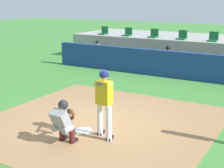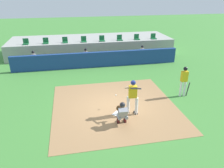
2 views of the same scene
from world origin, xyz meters
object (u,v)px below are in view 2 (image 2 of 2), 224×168
Objects in this scene: catcher_crouched at (122,112)px; stadium_seat_2 at (65,41)px; batter_at_plate at (132,95)px; stadium_seat_3 at (84,40)px; stadium_seat_7 at (153,37)px; home_plate at (118,114)px; dugout_player_2 at (142,53)px; on_deck_batter at (184,80)px; stadium_seat_0 at (26,43)px; dugout_player_0 at (34,59)px; stadium_seat_6 at (137,38)px; dugout_player_1 at (86,56)px; stadium_seat_5 at (120,39)px; stadium_seat_1 at (46,42)px; stadium_seat_4 at (102,39)px.

catcher_crouched is 3.95× the size of stadium_seat_2.
stadium_seat_3 reaches higher than batter_at_plate.
home_plate is at bearing -119.19° from stadium_seat_7.
dugout_player_2 is 2.80m from stadium_seat_7.
home_plate is at bearing -162.98° from on_deck_batter.
dugout_player_0 is at bearing -69.06° from stadium_seat_0.
stadium_seat_2 is 1.62m from stadium_seat_3.
stadium_seat_6 is 1.00× the size of stadium_seat_7.
stadium_seat_7 is at bearing 0.00° from stadium_seat_3.
stadium_seat_6 is (4.06, 10.18, 1.51)m from home_plate.
dugout_player_1 is 5.37m from stadium_seat_6.
stadium_seat_5 is at bearing 80.33° from batter_at_plate.
stadium_seat_3 is (-4.91, 8.92, 0.51)m from on_deck_batter.
batter_at_plate is 1.39× the size of dugout_player_0.
on_deck_batter is at bearing -53.78° from stadium_seat_2.
batter_at_plate is 3.76× the size of stadium_seat_5.
stadium_seat_5 is at bearing 180.00° from stadium_seat_7.
stadium_seat_5 is at bearing 15.48° from dugout_player_0.
stadium_seat_5 is 1.00× the size of stadium_seat_7.
stadium_seat_2 is 1.00× the size of stadium_seat_6.
stadium_seat_1 and stadium_seat_5 have the same top height.
stadium_seat_0 is 9.75m from stadium_seat_6.
stadium_seat_4 is (1.62, 0.00, 0.00)m from stadium_seat_3.
home_plate is 11.06m from stadium_seat_6.
stadium_seat_0 is at bearing 180.00° from stadium_seat_6.
dugout_player_2 is 3.85m from stadium_seat_4.
stadium_seat_2 is (-6.54, 8.92, 0.51)m from on_deck_batter.
stadium_seat_4 is at bearing 0.00° from stadium_seat_2.
stadium_seat_3 is (4.88, 0.00, 0.00)m from stadium_seat_0.
stadium_seat_2 is at bearing 162.39° from dugout_player_2.
dugout_player_0 is 2.71× the size of stadium_seat_4.
dugout_player_1 is at bearing -90.67° from stadium_seat_3.
stadium_seat_4 is 1.62m from stadium_seat_5.
stadium_seat_7 is at bearing 0.00° from stadium_seat_2.
stadium_seat_0 and stadium_seat_6 have the same top height.
dugout_player_1 is 6.89m from stadium_seat_7.
stadium_seat_3 is at bearing 94.56° from home_plate.
home_plate is at bearing -103.47° from stadium_seat_5.
batter_at_plate reaches higher than dugout_player_0.
stadium_seat_0 is at bearing 110.94° from dugout_player_0.
stadium_seat_0 is 1.00× the size of stadium_seat_5.
stadium_seat_5 and stadium_seat_7 have the same top height.
stadium_seat_5 is 1.63m from stadium_seat_6.
on_deck_batter is at bearing -89.76° from stadium_seat_6.
stadium_seat_4 is at bearing 180.00° from stadium_seat_5.
home_plate is 9.08m from dugout_player_2.
home_plate is 11.76m from stadium_seat_7.
stadium_seat_7 is (1.59, 8.92, 0.51)m from on_deck_batter.
dugout_player_0 is 2.71× the size of stadium_seat_5.
on_deck_batter is 3.72× the size of stadium_seat_6.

